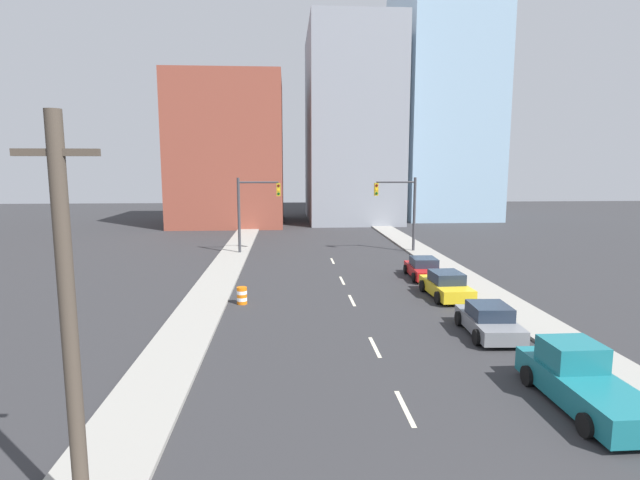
# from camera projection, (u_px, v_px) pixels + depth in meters

# --- Properties ---
(sidewalk_left) EXTENTS (2.51, 90.19, 0.15)m
(sidewalk_left) POSITION_uv_depth(u_px,v_px,m) (243.00, 239.00, 51.53)
(sidewalk_left) COLOR gray
(sidewalk_left) RESTS_ON ground
(sidewalk_right) EXTENTS (2.51, 90.19, 0.15)m
(sidewalk_right) POSITION_uv_depth(u_px,v_px,m) (400.00, 238.00, 52.62)
(sidewalk_right) COLOR gray
(sidewalk_right) RESTS_ON ground
(lane_stripe_at_8m) EXTENTS (0.16, 2.40, 0.01)m
(lane_stripe_at_8m) POSITION_uv_depth(u_px,v_px,m) (405.00, 408.00, 15.65)
(lane_stripe_at_8m) COLOR beige
(lane_stripe_at_8m) RESTS_ON ground
(lane_stripe_at_14m) EXTENTS (0.16, 2.40, 0.01)m
(lane_stripe_at_14m) POSITION_uv_depth(u_px,v_px,m) (375.00, 347.00, 20.95)
(lane_stripe_at_14m) COLOR beige
(lane_stripe_at_14m) RESTS_ON ground
(lane_stripe_at_21m) EXTENTS (0.16, 2.40, 0.01)m
(lane_stripe_at_21m) POSITION_uv_depth(u_px,v_px,m) (352.00, 300.00, 28.27)
(lane_stripe_at_21m) COLOR beige
(lane_stripe_at_21m) RESTS_ON ground
(lane_stripe_at_26m) EXTENTS (0.16, 2.40, 0.01)m
(lane_stripe_at_26m) POSITION_uv_depth(u_px,v_px,m) (342.00, 280.00, 33.22)
(lane_stripe_at_26m) COLOR beige
(lane_stripe_at_26m) RESTS_ON ground
(lane_stripe_at_33m) EXTENTS (0.16, 2.40, 0.01)m
(lane_stripe_at_33m) POSITION_uv_depth(u_px,v_px,m) (332.00, 261.00, 40.13)
(lane_stripe_at_33m) COLOR beige
(lane_stripe_at_33m) RESTS_ON ground
(building_brick_left) EXTENTS (14.00, 16.00, 18.87)m
(building_brick_left) POSITION_uv_depth(u_px,v_px,m) (229.00, 152.00, 65.82)
(building_brick_left) COLOR brown
(building_brick_left) RESTS_ON ground
(building_office_center) EXTENTS (12.00, 20.00, 26.21)m
(building_office_center) POSITION_uv_depth(u_px,v_px,m) (350.00, 127.00, 70.34)
(building_office_center) COLOR gray
(building_office_center) RESTS_ON ground
(building_glass_right) EXTENTS (13.00, 20.00, 34.37)m
(building_glass_right) POSITION_uv_depth(u_px,v_px,m) (440.00, 102.00, 74.63)
(building_glass_right) COLOR #8CADC6
(building_glass_right) RESTS_ON ground
(traffic_signal_left) EXTENTS (3.71, 0.35, 6.60)m
(traffic_signal_left) POSITION_uv_depth(u_px,v_px,m) (250.00, 206.00, 42.83)
(traffic_signal_left) COLOR #38383D
(traffic_signal_left) RESTS_ON ground
(traffic_signal_right) EXTENTS (3.71, 0.35, 6.60)m
(traffic_signal_right) POSITION_uv_depth(u_px,v_px,m) (404.00, 205.00, 43.71)
(traffic_signal_right) COLOR #38383D
(traffic_signal_right) RESTS_ON ground
(utility_pole_left_near) EXTENTS (1.60, 0.32, 8.57)m
(utility_pole_left_near) POSITION_uv_depth(u_px,v_px,m) (69.00, 325.00, 9.86)
(utility_pole_left_near) COLOR #473D33
(utility_pole_left_near) RESTS_ON ground
(traffic_barrel) EXTENTS (0.56, 0.56, 0.95)m
(traffic_barrel) POSITION_uv_depth(u_px,v_px,m) (242.00, 296.00, 27.48)
(traffic_barrel) COLOR orange
(traffic_barrel) RESTS_ON ground
(pickup_truck_teal) EXTENTS (2.23, 5.44, 1.86)m
(pickup_truck_teal) POSITION_uv_depth(u_px,v_px,m) (582.00, 382.00, 15.76)
(pickup_truck_teal) COLOR #196B75
(pickup_truck_teal) RESTS_ON ground
(sedan_gray) EXTENTS (2.32, 4.38, 1.40)m
(sedan_gray) POSITION_uv_depth(u_px,v_px,m) (489.00, 321.00, 22.42)
(sedan_gray) COLOR slate
(sedan_gray) RESTS_ON ground
(sedan_yellow) EXTENTS (2.26, 4.56, 1.50)m
(sedan_yellow) POSITION_uv_depth(u_px,v_px,m) (446.00, 286.00, 28.91)
(sedan_yellow) COLOR gold
(sedan_yellow) RESTS_ON ground
(sedan_red) EXTENTS (2.23, 4.38, 1.39)m
(sedan_red) POSITION_uv_depth(u_px,v_px,m) (424.00, 269.00, 33.98)
(sedan_red) COLOR red
(sedan_red) RESTS_ON ground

